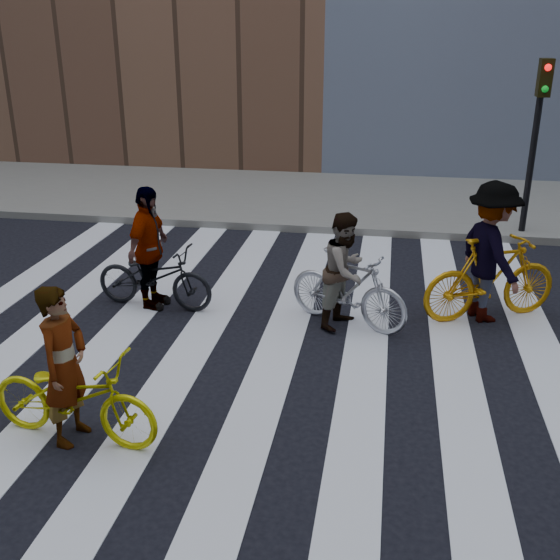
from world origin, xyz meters
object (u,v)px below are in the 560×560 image
(bike_dark_rear, at_px, (154,277))
(bike_silver_mid, at_px, (348,289))
(rider_left, at_px, (64,365))
(rider_mid, at_px, (345,270))
(rider_right, at_px, (490,252))
(traffic_signal, at_px, (538,119))
(bike_yellow_right, at_px, (491,278))
(rider_rear, at_px, (149,248))
(bike_yellow_left, at_px, (73,397))

(bike_dark_rear, bearing_deg, bike_silver_mid, -86.84)
(bike_dark_rear, height_order, rider_left, rider_left)
(rider_mid, xyz_separation_m, rider_right, (1.93, 0.55, 0.18))
(traffic_signal, distance_m, bike_yellow_right, 4.37)
(bike_silver_mid, relative_size, rider_rear, 0.99)
(traffic_signal, relative_size, bike_silver_mid, 1.88)
(bike_yellow_left, relative_size, rider_rear, 1.00)
(rider_left, height_order, rider_right, rider_right)
(traffic_signal, xyz_separation_m, bike_yellow_right, (-1.11, -3.88, -1.68))
(traffic_signal, distance_m, bike_yellow_left, 9.52)
(rider_left, bearing_deg, bike_dark_rear, 12.28)
(bike_yellow_left, height_order, bike_yellow_right, bike_yellow_right)
(traffic_signal, relative_size, bike_yellow_right, 1.66)
(bike_yellow_right, relative_size, rider_mid, 1.25)
(bike_silver_mid, xyz_separation_m, rider_left, (-2.51, -3.12, 0.29))
(rider_right, bearing_deg, traffic_signal, -40.21)
(rider_left, bearing_deg, bike_yellow_right, -43.44)
(rider_left, bearing_deg, bike_silver_mid, -31.84)
(bike_silver_mid, distance_m, rider_right, 2.01)
(rider_right, bearing_deg, bike_yellow_right, -113.49)
(bike_silver_mid, bearing_deg, rider_right, -48.83)
(rider_left, distance_m, rider_right, 5.73)
(rider_rear, bearing_deg, bike_silver_mid, -86.79)
(bike_dark_rear, xyz_separation_m, rider_mid, (2.77, -0.16, 0.33))
(bike_yellow_left, bearing_deg, rider_right, -42.79)
(bike_dark_rear, bearing_deg, rider_mid, -86.90)
(bike_silver_mid, bearing_deg, rider_rear, 111.76)
(rider_right, bearing_deg, rider_mid, 82.39)
(rider_left, xyz_separation_m, rider_mid, (2.46, 3.12, -0.02))
(bike_yellow_right, bearing_deg, rider_right, 66.51)
(rider_mid, distance_m, rider_right, 2.01)
(bike_yellow_right, height_order, rider_mid, rider_mid)
(rider_right, distance_m, rider_rear, 4.76)
(bike_silver_mid, height_order, rider_left, rider_left)
(bike_yellow_right, height_order, rider_rear, rider_rear)
(bike_silver_mid, relative_size, bike_dark_rear, 0.99)
(rider_mid, bearing_deg, bike_yellow_left, 167.15)
(bike_yellow_right, height_order, rider_left, rider_left)
(bike_yellow_right, bearing_deg, bike_yellow_left, 106.36)
(bike_dark_rear, xyz_separation_m, rider_rear, (-0.05, 0.00, 0.43))
(bike_yellow_left, distance_m, bike_yellow_right, 5.73)
(bike_dark_rear, bearing_deg, rider_rear, 96.34)
(bike_yellow_left, bearing_deg, bike_yellow_right, -43.12)
(traffic_signal, height_order, rider_left, traffic_signal)
(bike_dark_rear, height_order, rider_right, rider_right)
(bike_dark_rear, xyz_separation_m, rider_left, (0.30, -3.28, 0.35))
(bike_yellow_right, xyz_separation_m, rider_rear, (-4.80, -0.39, 0.30))
(rider_rear, bearing_deg, rider_right, -78.93)
(traffic_signal, distance_m, rider_mid, 5.60)
(bike_silver_mid, distance_m, bike_yellow_right, 2.01)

